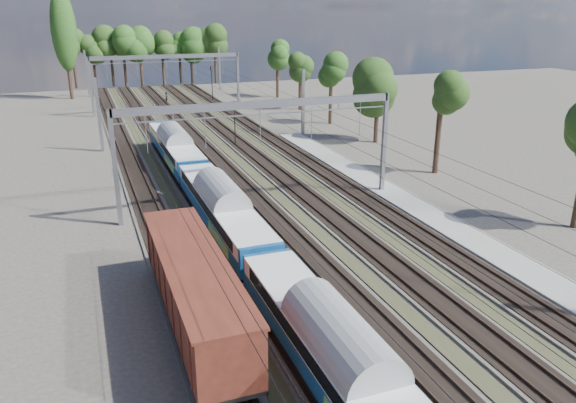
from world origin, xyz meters
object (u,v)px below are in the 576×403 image
object	(u,v)px
freight_boxcar	(195,288)
signal_far	(212,79)
emu_train	(223,205)
signal_near	(235,118)
worker	(167,97)

from	to	relation	value
freight_boxcar	signal_far	world-z (taller)	signal_far
signal_far	emu_train	bearing A→B (deg)	-120.51
freight_boxcar	signal_near	bearing A→B (deg)	71.77
worker	signal_near	world-z (taller)	signal_near
emu_train	worker	size ratio (longest dim) A/B	32.47
signal_near	worker	bearing A→B (deg)	93.65
emu_train	worker	world-z (taller)	emu_train
emu_train	signal_near	bearing A→B (deg)	72.97
emu_train	signal_near	size ratio (longest dim) A/B	11.19
emu_train	signal_far	xyz separation A→B (m)	(13.60, 61.70, 1.43)
freight_boxcar	signal_near	distance (m)	40.99
signal_near	signal_far	world-z (taller)	signal_far
emu_train	freight_boxcar	xyz separation A→B (m)	(-4.50, -11.78, -0.07)
freight_boxcar	signal_far	distance (m)	75.69
emu_train	freight_boxcar	world-z (taller)	emu_train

